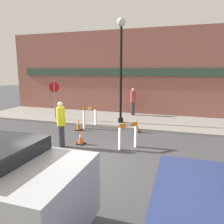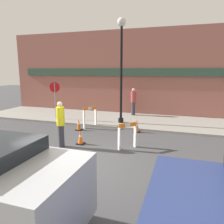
{
  "view_description": "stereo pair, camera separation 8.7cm",
  "coord_description": "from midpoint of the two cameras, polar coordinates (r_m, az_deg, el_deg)",
  "views": [
    {
      "loc": [
        3.11,
        -5.76,
        2.92
      ],
      "look_at": [
        0.07,
        3.78,
        1.0
      ],
      "focal_mm": 35.0,
      "sensor_mm": 36.0,
      "label": 1
    },
    {
      "loc": [
        3.19,
        -5.74,
        2.92
      ],
      "look_at": [
        0.07,
        3.78,
        1.0
      ],
      "focal_mm": 35.0,
      "sensor_mm": 36.0,
      "label": 2
    }
  ],
  "objects": [
    {
      "name": "traffic_cone_1",
      "position": [
        10.5,
        6.22,
        -3.63
      ],
      "size": [
        0.3,
        0.3,
        0.63
      ],
      "color": "black",
      "rests_on": "ground_plane"
    },
    {
      "name": "storefront_facade",
      "position": [
        14.46,
        5.19,
        10.15
      ],
      "size": [
        18.0,
        0.22,
        5.5
      ],
      "color": "#93564C",
      "rests_on": "ground_plane"
    },
    {
      "name": "sidewalk_slab",
      "position": [
        12.87,
        3.07,
        -2.03
      ],
      "size": [
        18.0,
        3.79,
        0.11
      ],
      "color": "gray",
      "rests_on": "ground_plane"
    },
    {
      "name": "person_worker",
      "position": [
        8.53,
        -13.45,
        -2.72
      ],
      "size": [
        0.43,
        0.43,
        1.77
      ],
      "rotation": [
        0.0,
        0.0,
        1.0
      ],
      "color": "#33333D",
      "rests_on": "ground_plane"
    },
    {
      "name": "barricade_0",
      "position": [
        8.27,
        3.88,
        -6.0
      ],
      "size": [
        0.63,
        0.62,
        0.99
      ],
      "rotation": [
        0.0,
        0.0,
        7.06
      ],
      "color": "white",
      "rests_on": "ground_plane"
    },
    {
      "name": "person_pedestrian",
      "position": [
        13.88,
        5.3,
        2.97
      ],
      "size": [
        0.41,
        0.41,
        1.7
      ],
      "rotation": [
        0.0,
        0.0,
        3.39
      ],
      "color": "#33333D",
      "rests_on": "sidewalk_slab"
    },
    {
      "name": "traffic_cone_0",
      "position": [
        10.91,
        -8.94,
        -3.32
      ],
      "size": [
        0.3,
        0.3,
        0.57
      ],
      "color": "black",
      "rests_on": "ground_plane"
    },
    {
      "name": "ground_plane",
      "position": [
        7.18,
        -10.35,
        -13.35
      ],
      "size": [
        60.0,
        60.0,
        0.0
      ],
      "primitive_type": "plane",
      "color": "#424244"
    },
    {
      "name": "stop_sign",
      "position": [
        13.05,
        -14.99,
        4.48
      ],
      "size": [
        0.59,
        0.17,
        2.15
      ],
      "rotation": [
        0.0,
        0.0,
        3.39
      ],
      "color": "gray",
      "rests_on": "sidewalk_slab"
    },
    {
      "name": "barricade_1",
      "position": [
        11.29,
        -6.06,
        -1.21
      ],
      "size": [
        0.56,
        0.66,
        1.08
      ],
      "rotation": [
        0.0,
        0.0,
        10.33
      ],
      "color": "white",
      "rests_on": "ground_plane"
    },
    {
      "name": "streetlamp_post",
      "position": [
        11.66,
        2.16,
        14.12
      ],
      "size": [
        0.44,
        0.44,
        5.43
      ],
      "color": "black",
      "rests_on": "sidewalk_slab"
    },
    {
      "name": "traffic_cone_2",
      "position": [
        8.88,
        -8.44,
        -6.64
      ],
      "size": [
        0.3,
        0.3,
        0.56
      ],
      "color": "black",
      "rests_on": "ground_plane"
    }
  ]
}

